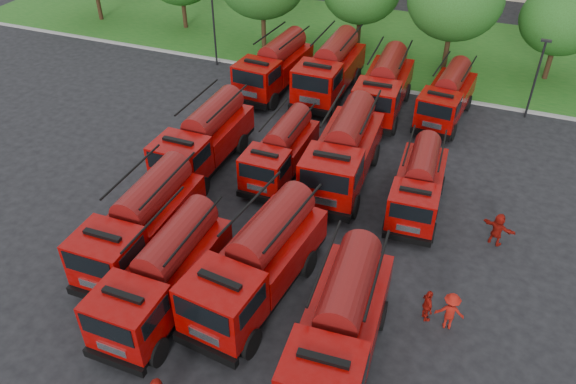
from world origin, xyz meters
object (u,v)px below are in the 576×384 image
fire_truck_10 (384,86)px  firefighter_3 (446,326)px  fire_truck_4 (205,138)px  fire_truck_6 (344,151)px  fire_truck_2 (258,262)px  fire_truck_11 (447,96)px  firefighter_5 (494,243)px  fire_truck_9 (330,69)px  fire_truck_8 (275,66)px  fire_truck_7 (419,184)px  firefighter_4 (261,199)px  firefighter_0 (217,341)px  fire_truck_3 (340,325)px  fire_truck_1 (164,274)px  firefighter_2 (425,319)px  fire_truck_0 (142,222)px  fire_truck_5 (281,150)px

fire_truck_10 → firefighter_3: size_ratio=4.46×
fire_truck_4 → fire_truck_6: (7.43, 1.38, 0.11)m
fire_truck_2 → fire_truck_11: (4.76, 18.05, -0.25)m
firefighter_3 → firefighter_5: bearing=-110.2°
fire_truck_9 → fire_truck_10: fire_truck_9 is taller
fire_truck_8 → firefighter_5: fire_truck_8 is taller
fire_truck_7 → firefighter_3: (2.67, -7.12, -1.46)m
firefighter_4 → firefighter_0: bearing=153.7°
fire_truck_6 → firefighter_3: (6.79, -8.10, -1.82)m
fire_truck_3 → fire_truck_6: size_ratio=0.95×
fire_truck_3 → fire_truck_9: fire_truck_9 is taller
fire_truck_4 → firefighter_0: size_ratio=4.36×
fire_truck_2 → fire_truck_3: (4.02, -1.83, -0.06)m
fire_truck_10 → fire_truck_11: (3.89, 0.47, -0.20)m
fire_truck_1 → firefighter_2: size_ratio=4.78×
fire_truck_0 → fire_truck_9: size_ratio=0.94×
firefighter_2 → fire_truck_2: bearing=72.4°
fire_truck_0 → fire_truck_4: 7.34m
fire_truck_2 → fire_truck_8: size_ratio=1.05×
fire_truck_1 → fire_truck_9: 20.51m
fire_truck_0 → fire_truck_11: (10.59, 17.54, -0.16)m
firefighter_2 → firefighter_3: size_ratio=0.88×
fire_truck_5 → fire_truck_3: bearing=-57.6°
fire_truck_7 → firefighter_3: bearing=-72.7°
fire_truck_6 → fire_truck_11: bearing=63.1°
fire_truck_2 → fire_truck_6: (0.79, 9.18, 0.03)m
fire_truck_2 → firefighter_4: (-2.57, 6.03, -1.79)m
fire_truck_2 → fire_truck_10: fire_truck_2 is taller
firefighter_2 → fire_truck_10: bearing=-7.7°
fire_truck_2 → firefighter_2: bearing=16.3°
fire_truck_7 → firefighter_2: 7.42m
fire_truck_0 → firefighter_2: (12.55, 0.64, -1.71)m
fire_truck_5 → fire_truck_10: size_ratio=0.83×
firefighter_4 → fire_truck_11: bearing=-70.7°
fire_truck_1 → fire_truck_6: size_ratio=0.90×
fire_truck_1 → fire_truck_7: (8.13, 10.08, -0.20)m
firefighter_0 → firefighter_2: firefighter_0 is taller
fire_truck_9 → firefighter_3: 20.60m
fire_truck_1 → fire_truck_4: fire_truck_4 is taller
fire_truck_4 → fire_truck_1: bearing=-69.8°
fire_truck_5 → fire_truck_9: bearing=93.6°
fire_truck_3 → fire_truck_4: size_ratio=1.03×
fire_truck_7 → fire_truck_9: bearing=124.1°
fire_truck_5 → firefighter_3: size_ratio=3.71×
fire_truck_3 → fire_truck_11: fire_truck_3 is taller
fire_truck_2 → firefighter_5: bearing=44.4°
fire_truck_1 → fire_truck_10: size_ratio=0.95×
fire_truck_10 → fire_truck_11: size_ratio=1.11×
fire_truck_1 → fire_truck_4: bearing=109.8°
fire_truck_1 → firefighter_4: size_ratio=4.44×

